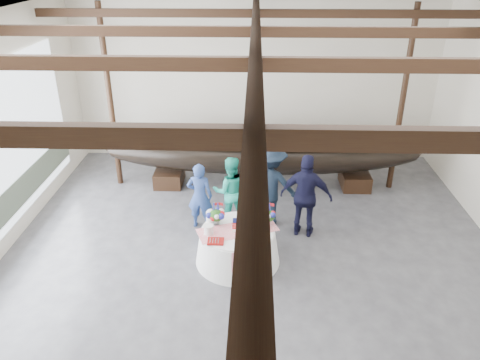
{
  "coord_description": "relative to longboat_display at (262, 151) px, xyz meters",
  "views": [
    {
      "loc": [
        0.0,
        -6.82,
        5.54
      ],
      "look_at": [
        -0.29,
        2.13,
        1.08
      ],
      "focal_mm": 35.0,
      "sensor_mm": 36.0,
      "label": 1
    }
  ],
  "objects": [
    {
      "name": "tabletop_items",
      "position": [
        -0.48,
        -3.16,
        -0.1
      ],
      "size": [
        1.62,
        1.06,
        0.4
      ],
      "color": "red",
      "rests_on": "banquet_table"
    },
    {
      "name": "longboat_display",
      "position": [
        0.0,
        0.0,
        0.0
      ],
      "size": [
        8.0,
        1.6,
        1.5
      ],
      "color": "black",
      "rests_on": "ground"
    },
    {
      "name": "pavilion_structure",
      "position": [
        -0.2,
        -3.33,
        3.05
      ],
      "size": [
        9.8,
        11.76,
        4.5
      ],
      "color": "black",
      "rests_on": "ground"
    },
    {
      "name": "guest_woman_blue",
      "position": [
        -1.36,
        -2.06,
        -0.2
      ],
      "size": [
        0.58,
        0.41,
        1.51
      ],
      "primitive_type": "imported",
      "rotation": [
        0.0,
        0.0,
        3.05
      ],
      "color": "navy",
      "rests_on": "ground"
    },
    {
      "name": "banquet_table",
      "position": [
        -0.5,
        -3.31,
        -0.6
      ],
      "size": [
        1.65,
        1.65,
        0.71
      ],
      "color": "white",
      "rests_on": "ground"
    },
    {
      "name": "ceiling",
      "position": [
        -0.2,
        -4.05,
        3.54
      ],
      "size": [
        10.0,
        12.0,
        0.01
      ],
      "primitive_type": "cube",
      "color": "white",
      "rests_on": "wall_back"
    },
    {
      "name": "floor",
      "position": [
        -0.2,
        -4.05,
        -0.96
      ],
      "size": [
        10.0,
        12.0,
        0.01
      ],
      "primitive_type": "cube",
      "color": "#3D3D42",
      "rests_on": "ground"
    },
    {
      "name": "guest_woman_teal",
      "position": [
        -0.71,
        -1.86,
        -0.17
      ],
      "size": [
        0.84,
        0.7,
        1.58
      ],
      "primitive_type": "imported",
      "rotation": [
        0.0,
        0.0,
        3.29
      ],
      "color": "#22B296",
      "rests_on": "ground"
    },
    {
      "name": "guest_man_right",
      "position": [
        0.89,
        -2.31,
        -0.04
      ],
      "size": [
        1.15,
        0.69,
        1.84
      ],
      "primitive_type": "imported",
      "rotation": [
        0.0,
        0.0,
        2.91
      ],
      "color": "black",
      "rests_on": "ground"
    },
    {
      "name": "wall_back",
      "position": [
        -0.2,
        1.95,
        1.29
      ],
      "size": [
        10.0,
        0.02,
        4.5
      ],
      "primitive_type": "cube",
      "color": "silver",
      "rests_on": "ground"
    },
    {
      "name": "guest_man_left",
      "position": [
        0.15,
        -1.88,
        -0.01
      ],
      "size": [
        1.31,
        0.86,
        1.9
      ],
      "primitive_type": "imported",
      "rotation": [
        0.0,
        0.0,
        3.01
      ],
      "color": "black",
      "rests_on": "ground"
    }
  ]
}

